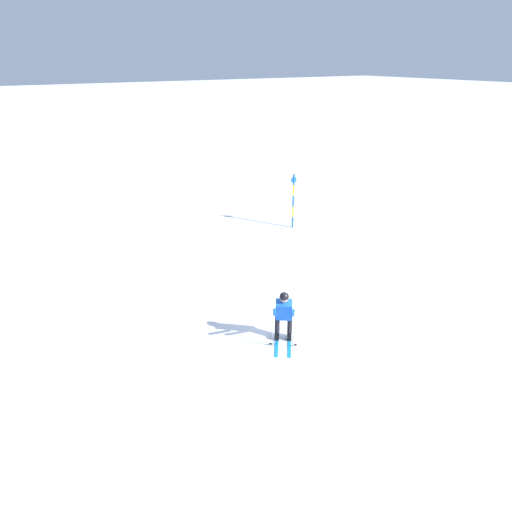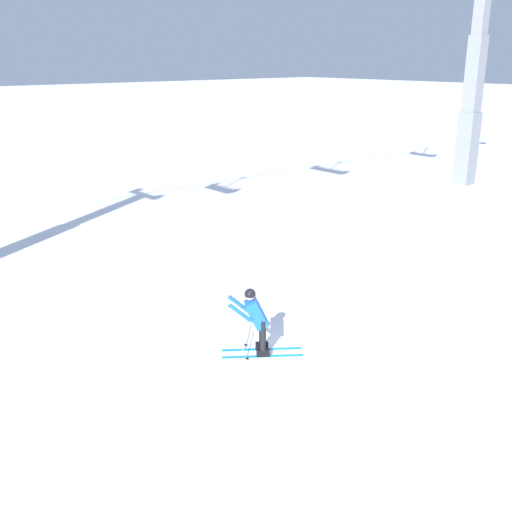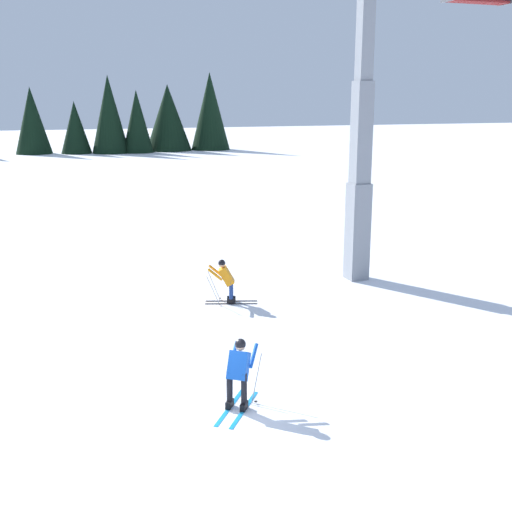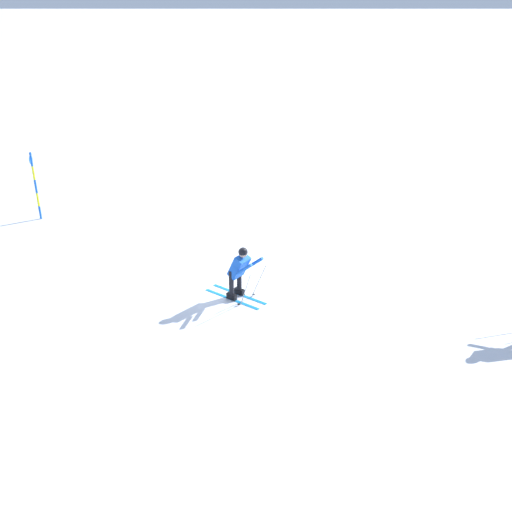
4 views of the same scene
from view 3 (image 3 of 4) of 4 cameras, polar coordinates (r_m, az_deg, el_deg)
ground_plane at (r=14.07m, az=-5.74°, el=-13.95°), size 260.00×260.00×0.00m
skier_carving_main at (r=14.01m, az=-1.55°, el=-10.04°), size 1.67×1.42×1.64m
lift_tower_near at (r=23.32m, az=9.33°, el=9.17°), size 0.71×2.34×11.26m
skier_distant_uphill at (r=20.88m, az=-2.68°, el=-1.99°), size 1.03×1.74×1.59m
tree_line_ridge at (r=81.73m, az=-11.74°, el=11.96°), size 6.68×33.64×9.73m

